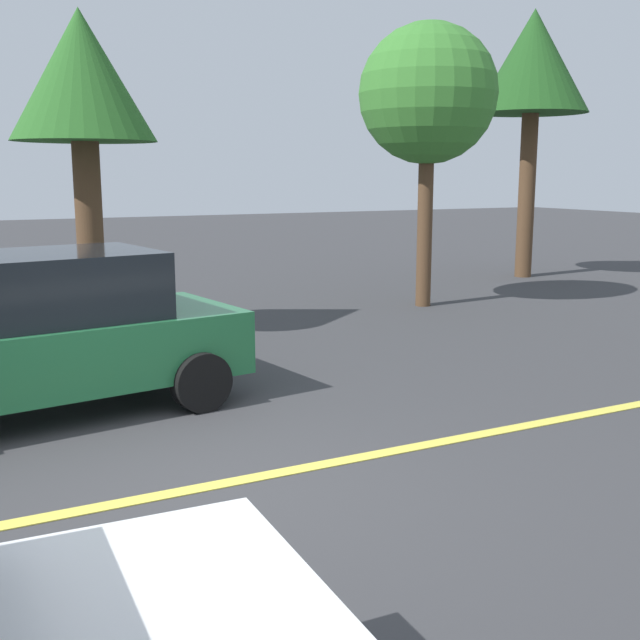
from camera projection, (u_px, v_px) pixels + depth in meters
ground_plane at (192, 490)px, 6.20m from camera, size 80.00×80.00×0.00m
lane_marking_centre at (488, 433)px, 7.56m from camera, size 28.00×0.16×0.01m
car_green_near_curb at (43, 335)px, 8.07m from camera, size 4.38×2.47×1.69m
tree_left_verge at (82, 84)px, 11.17m from camera, size 2.09×2.09×4.82m
tree_centre_verge at (533, 66)px, 18.20m from camera, size 2.66×2.66×6.26m
tree_right_verge at (428, 96)px, 14.18m from camera, size 2.54×2.54×5.20m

